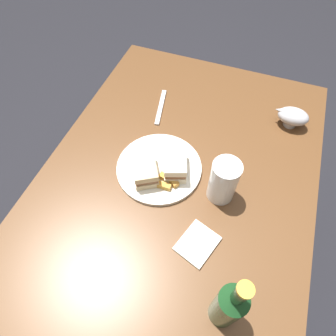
{
  "coord_description": "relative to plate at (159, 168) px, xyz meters",
  "views": [
    {
      "loc": [
        -0.47,
        -0.14,
        1.51
      ],
      "look_at": [
        0.01,
        0.03,
        0.76
      ],
      "focal_mm": 31.19,
      "sensor_mm": 36.0,
      "label": 1
    }
  ],
  "objects": [
    {
      "name": "fork",
      "position": [
        0.26,
        0.09,
        -0.0
      ],
      "size": [
        0.18,
        0.05,
        0.01
      ],
      "primitive_type": "cube",
      "rotation": [
        0.0,
        0.0,
        3.34
      ],
      "color": "silver",
      "rests_on": "dining_table"
    },
    {
      "name": "cider_bottle",
      "position": [
        -0.34,
        -0.29,
        0.1
      ],
      "size": [
        0.06,
        0.06,
        0.27
      ],
      "color": "#19421E",
      "rests_on": "dining_table"
    },
    {
      "name": "dining_table",
      "position": [
        -0.01,
        -0.07,
        -0.37
      ],
      "size": [
        1.21,
        0.85,
        0.73
      ],
      "primitive_type": "cube",
      "color": "brown",
      "rests_on": "ground"
    },
    {
      "name": "pint_glass",
      "position": [
        -0.02,
        -0.21,
        0.06
      ],
      "size": [
        0.08,
        0.08,
        0.15
      ],
      "color": "white",
      "rests_on": "dining_table"
    },
    {
      "name": "ground_plane",
      "position": [
        -0.01,
        -0.07,
        -0.73
      ],
      "size": [
        6.0,
        6.0,
        0.0
      ],
      "primitive_type": "plane",
      "color": "black"
    },
    {
      "name": "sandwich_half_left",
      "position": [
        -0.04,
        0.03,
        0.04
      ],
      "size": [
        0.13,
        0.12,
        0.06
      ],
      "color": "#CCB284",
      "rests_on": "plate"
    },
    {
      "name": "potato_wedge_middle",
      "position": [
        -0.04,
        -0.04,
        0.02
      ],
      "size": [
        0.03,
        0.06,
        0.02
      ],
      "primitive_type": "cube",
      "rotation": [
        0.0,
        0.0,
        1.37
      ],
      "color": "gold",
      "rests_on": "plate"
    },
    {
      "name": "gravy_boat",
      "position": [
        0.34,
        -0.37,
        0.04
      ],
      "size": [
        0.08,
        0.12,
        0.07
      ],
      "color": "#B7B7BC",
      "rests_on": "dining_table"
    },
    {
      "name": "potato_wedge_front",
      "position": [
        -0.07,
        -0.04,
        0.02
      ],
      "size": [
        0.02,
        0.06,
        0.02
      ],
      "primitive_type": "cube",
      "rotation": [
        0.0,
        0.0,
        1.61
      ],
      "color": "gold",
      "rests_on": "plate"
    },
    {
      "name": "sandwich_half_right",
      "position": [
        0.01,
        -0.05,
        0.04
      ],
      "size": [
        0.13,
        0.1,
        0.06
      ],
      "color": "beige",
      "rests_on": "plate"
    },
    {
      "name": "napkin",
      "position": [
        -0.2,
        -0.19,
        -0.0
      ],
      "size": [
        0.13,
        0.12,
        0.01
      ],
      "primitive_type": "cube",
      "rotation": [
        0.0,
        0.0,
        -0.33
      ],
      "color": "silver",
      "rests_on": "dining_table"
    },
    {
      "name": "plate",
      "position": [
        0.0,
        0.0,
        0.0
      ],
      "size": [
        0.27,
        0.27,
        0.01
      ],
      "primitive_type": "cylinder",
      "color": "silver",
      "rests_on": "dining_table"
    },
    {
      "name": "potato_wedge_back",
      "position": [
        -0.04,
        -0.06,
        0.02
      ],
      "size": [
        0.05,
        0.05,
        0.02
      ],
      "primitive_type": "cube",
      "rotation": [
        0.0,
        0.0,
        4.07
      ],
      "color": "#B77F33",
      "rests_on": "plate"
    }
  ]
}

